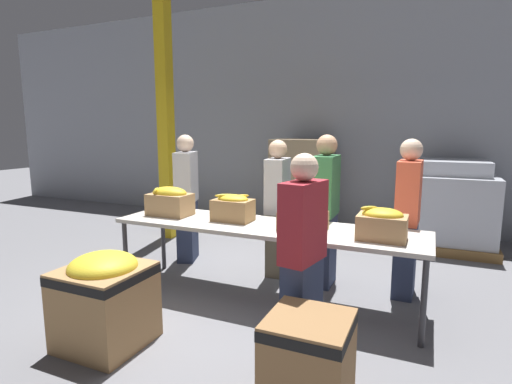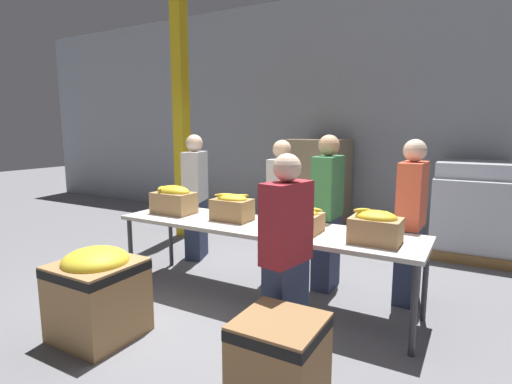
# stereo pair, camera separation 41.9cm
# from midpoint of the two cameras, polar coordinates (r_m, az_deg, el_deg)

# --- Properties ---
(ground_plane) EXTENTS (30.00, 30.00, 0.00)m
(ground_plane) POSITION_cam_midpoint_polar(r_m,az_deg,el_deg) (4.23, -1.73, -15.06)
(ground_plane) COLOR slate
(wall_back) EXTENTS (16.00, 0.08, 4.00)m
(wall_back) POSITION_cam_midpoint_polar(r_m,az_deg,el_deg) (7.16, 10.50, 11.09)
(wall_back) COLOR #9399A3
(wall_back) RESTS_ON ground_plane
(sorting_table) EXTENTS (3.11, 0.78, 0.78)m
(sorting_table) POSITION_cam_midpoint_polar(r_m,az_deg,el_deg) (3.99, -1.78, -5.41)
(sorting_table) COLOR beige
(sorting_table) RESTS_ON ground_plane
(banana_box_0) EXTENTS (0.46, 0.32, 0.32)m
(banana_box_0) POSITION_cam_midpoint_polar(r_m,az_deg,el_deg) (4.54, -14.82, -1.24)
(banana_box_0) COLOR tan
(banana_box_0) RESTS_ON sorting_table
(banana_box_1) EXTENTS (0.40, 0.27, 0.29)m
(banana_box_1) POSITION_cam_midpoint_polar(r_m,az_deg,el_deg) (4.14, -6.23, -2.25)
(banana_box_1) COLOR #A37A4C
(banana_box_1) RESTS_ON sorting_table
(banana_box_2) EXTENTS (0.44, 0.30, 0.24)m
(banana_box_2) POSITION_cam_midpoint_polar(r_m,az_deg,el_deg) (3.76, 3.57, -3.75)
(banana_box_2) COLOR tan
(banana_box_2) RESTS_ON sorting_table
(banana_box_3) EXTENTS (0.41, 0.32, 0.29)m
(banana_box_3) POSITION_cam_midpoint_polar(r_m,az_deg,el_deg) (3.54, 14.36, -4.43)
(banana_box_3) COLOR tan
(banana_box_3) RESTS_ON sorting_table
(volunteer_0) EXTENTS (0.26, 0.45, 1.60)m
(volunteer_0) POSITION_cam_midpoint_polar(r_m,az_deg,el_deg) (4.68, 0.53, -2.43)
(volunteer_0) COLOR #6B604C
(volunteer_0) RESTS_ON ground_plane
(volunteer_1) EXTENTS (0.36, 0.49, 1.65)m
(volunteer_1) POSITION_cam_midpoint_polar(r_m,az_deg,el_deg) (5.31, -12.12, -0.99)
(volunteer_1) COLOR #2D3856
(volunteer_1) RESTS_ON ground_plane
(volunteer_2) EXTENTS (0.23, 0.44, 1.63)m
(volunteer_2) POSITION_cam_midpoint_polar(r_m,az_deg,el_deg) (4.28, 18.20, -3.80)
(volunteer_2) COLOR #2D3856
(volunteer_2) RESTS_ON ground_plane
(volunteer_3) EXTENTS (0.28, 0.45, 1.55)m
(volunteer_3) POSITION_cam_midpoint_polar(r_m,az_deg,el_deg) (3.05, 2.74, -9.24)
(volunteer_3) COLOR #2D3856
(volunteer_3) RESTS_ON ground_plane
(volunteer_4) EXTENTS (0.23, 0.45, 1.67)m
(volunteer_4) POSITION_cam_midpoint_polar(r_m,az_deg,el_deg) (4.38, 7.16, -2.86)
(volunteer_4) COLOR #2D3856
(volunteer_4) RESTS_ON ground_plane
(donation_bin_0) EXTENTS (0.63, 0.63, 0.76)m
(donation_bin_0) POSITION_cam_midpoint_polar(r_m,az_deg,el_deg) (3.57, -24.07, -13.54)
(donation_bin_0) COLOR #A37A4C
(donation_bin_0) RESTS_ON ground_plane
(donation_bin_1) EXTENTS (0.52, 0.52, 0.56)m
(donation_bin_1) POSITION_cam_midpoint_polar(r_m,az_deg,el_deg) (2.72, 2.79, -22.42)
(donation_bin_1) COLOR olive
(donation_bin_1) RESTS_ON ground_plane
(support_pillar) EXTENTS (0.20, 0.20, 4.00)m
(support_pillar) POSITION_cam_midpoint_polar(r_m,az_deg,el_deg) (6.45, -14.70, 11.19)
(support_pillar) COLOR gold
(support_pillar) RESTS_ON ground_plane
(pallet_stack_0) EXTENTS (1.00, 1.00, 1.28)m
(pallet_stack_0) POSITION_cam_midpoint_polar(r_m,az_deg,el_deg) (6.43, 24.42, -1.60)
(pallet_stack_0) COLOR olive
(pallet_stack_0) RESTS_ON ground_plane
(pallet_stack_1) EXTENTS (0.97, 0.97, 1.56)m
(pallet_stack_1) POSITION_cam_midpoint_polar(r_m,az_deg,el_deg) (6.74, 4.88, 0.84)
(pallet_stack_1) COLOR olive
(pallet_stack_1) RESTS_ON ground_plane
(pallet_stack_2) EXTENTS (1.14, 1.14, 1.07)m
(pallet_stack_2) POSITION_cam_midpoint_polar(r_m,az_deg,el_deg) (6.35, 24.84, -2.72)
(pallet_stack_2) COLOR olive
(pallet_stack_2) RESTS_ON ground_plane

